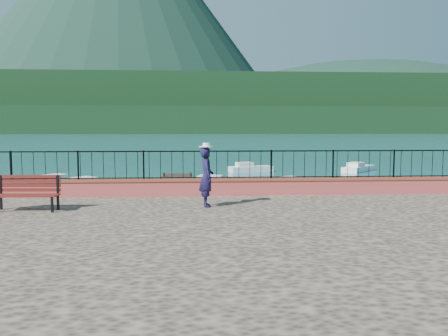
{
  "coord_description": "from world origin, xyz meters",
  "views": [
    {
      "loc": [
        -0.7,
        -11.3,
        3.51
      ],
      "look_at": [
        0.15,
        2.0,
        2.3
      ],
      "focal_mm": 35.0,
      "sensor_mm": 36.0,
      "label": 1
    }
  ],
  "objects": [
    {
      "name": "volcano",
      "position": [
        -120.0,
        700.0,
        190.0
      ],
      "size": [
        560.0,
        560.0,
        380.0
      ],
      "primitive_type": "cone",
      "color": "#142D23",
      "rests_on": "ground"
    },
    {
      "name": "boat_3",
      "position": [
        -8.83,
        15.55,
        0.4
      ],
      "size": [
        3.79,
        4.1,
        0.8
      ],
      "primitive_type": "cube",
      "rotation": [
        0.0,
        0.0,
        0.86
      ],
      "color": "silver",
      "rests_on": "ground"
    },
    {
      "name": "companion_hill",
      "position": [
        220.0,
        560.0,
        0.0
      ],
      "size": [
        448.0,
        384.0,
        180.0
      ],
      "primitive_type": "ellipsoid",
      "color": "#142D23",
      "rests_on": "ground"
    },
    {
      "name": "boat_0",
      "position": [
        -3.03,
        8.8,
        0.4
      ],
      "size": [
        3.67,
        1.69,
        0.8
      ],
      "primitive_type": "cube",
      "rotation": [
        0.0,
        0.0,
        -0.11
      ],
      "color": "silver",
      "rests_on": "ground"
    },
    {
      "name": "foothills",
      "position": [
        0.0,
        360.0,
        22.0
      ],
      "size": [
        900.0,
        120.0,
        44.0
      ],
      "primitive_type": "cube",
      "color": "black",
      "rests_on": "ground"
    },
    {
      "name": "far_forest",
      "position": [
        0.0,
        300.0,
        9.0
      ],
      "size": [
        900.0,
        60.0,
        18.0
      ],
      "primitive_type": "cube",
      "color": "black",
      "rests_on": "ground"
    },
    {
      "name": "person",
      "position": [
        -0.4,
        1.51,
        2.08
      ],
      "size": [
        0.51,
        0.7,
        1.77
      ],
      "primitive_type": "imported",
      "rotation": [
        0.0,
        0.0,
        1.71
      ],
      "color": "#151134",
      "rests_on": "promenade"
    },
    {
      "name": "ground",
      "position": [
        0.0,
        0.0,
        0.0
      ],
      "size": [
        2000.0,
        2000.0,
        0.0
      ],
      "primitive_type": "plane",
      "color": "#19596B",
      "rests_on": "ground"
    },
    {
      "name": "boat_2",
      "position": [
        4.97,
        13.19,
        0.4
      ],
      "size": [
        4.04,
        2.99,
        0.8
      ],
      "primitive_type": "cube",
      "rotation": [
        0.0,
        0.0,
        0.49
      ],
      "color": "silver",
      "rests_on": "ground"
    },
    {
      "name": "hat",
      "position": [
        -0.4,
        1.51,
        3.03
      ],
      "size": [
        0.44,
        0.44,
        0.12
      ],
      "primitive_type": "cylinder",
      "color": "white",
      "rests_on": "person"
    },
    {
      "name": "dock",
      "position": [
        -2.0,
        12.0,
        0.15
      ],
      "size": [
        2.0,
        16.0,
        0.3
      ],
      "primitive_type": "cube",
      "color": "#2D231C",
      "rests_on": "ground"
    },
    {
      "name": "railing",
      "position": [
        0.0,
        3.7,
        2.25
      ],
      "size": [
        27.0,
        0.05,
        0.95
      ],
      "primitive_type": "cube",
      "color": "black",
      "rests_on": "parapet"
    },
    {
      "name": "boat_5",
      "position": [
        12.66,
        23.71,
        0.4
      ],
      "size": [
        3.69,
        3.88,
        0.8
      ],
      "primitive_type": "cube",
      "rotation": [
        0.0,
        0.0,
        0.83
      ],
      "color": "silver",
      "rests_on": "ground"
    },
    {
      "name": "boat_4",
      "position": [
        3.74,
        24.07,
        0.4
      ],
      "size": [
        3.79,
        2.23,
        0.8
      ],
      "primitive_type": "cube",
      "rotation": [
        0.0,
        0.0,
        0.28
      ],
      "color": "silver",
      "rests_on": "ground"
    },
    {
      "name": "boat_1",
      "position": [
        0.67,
        13.94,
        0.4
      ],
      "size": [
        4.12,
        2.15,
        0.8
      ],
      "primitive_type": "cube",
      "rotation": [
        0.0,
        0.0,
        -0.23
      ],
      "color": "silver",
      "rests_on": "ground"
    },
    {
      "name": "park_bench",
      "position": [
        -5.47,
        1.14,
        1.5
      ],
      "size": [
        1.8,
        0.67,
        0.99
      ],
      "rotation": [
        0.0,
        0.0,
        -0.05
      ],
      "color": "black",
      "rests_on": "promenade"
    },
    {
      "name": "parapet",
      "position": [
        0.0,
        3.7,
        1.49
      ],
      "size": [
        28.0,
        0.46,
        0.58
      ],
      "primitive_type": "cube",
      "color": "#AE473F",
      "rests_on": "promenade"
    }
  ]
}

